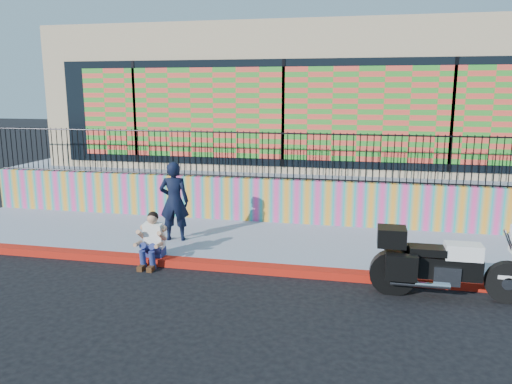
# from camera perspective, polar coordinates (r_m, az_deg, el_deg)

# --- Properties ---
(ground) EXTENTS (90.00, 90.00, 0.00)m
(ground) POSITION_cam_1_polar(r_m,az_deg,el_deg) (9.84, -0.94, -9.04)
(ground) COLOR black
(ground) RESTS_ON ground
(red_curb) EXTENTS (16.00, 0.30, 0.15)m
(red_curb) POSITION_cam_1_polar(r_m,az_deg,el_deg) (9.81, -0.94, -8.63)
(red_curb) COLOR #A71A0B
(red_curb) RESTS_ON ground
(sidewalk) EXTENTS (16.00, 3.00, 0.15)m
(sidewalk) POSITION_cam_1_polar(r_m,az_deg,el_deg) (11.34, 0.97, -5.81)
(sidewalk) COLOR gray
(sidewalk) RESTS_ON ground
(mural_wall) EXTENTS (16.00, 0.20, 1.10)m
(mural_wall) POSITION_cam_1_polar(r_m,az_deg,el_deg) (12.70, 2.39, -0.99)
(mural_wall) COLOR #ED3E8F
(mural_wall) RESTS_ON sidewalk
(metal_fence) EXTENTS (15.80, 0.04, 1.20)m
(metal_fence) POSITION_cam_1_polar(r_m,az_deg,el_deg) (12.49, 2.44, 4.16)
(metal_fence) COLOR black
(metal_fence) RESTS_ON mural_wall
(elevated_platform) EXTENTS (16.00, 10.00, 1.25)m
(elevated_platform) POSITION_cam_1_polar(r_m,az_deg,el_deg) (17.67, 5.24, 2.30)
(elevated_platform) COLOR gray
(elevated_platform) RESTS_ON ground
(storefront_building) EXTENTS (14.00, 8.06, 4.00)m
(storefront_building) POSITION_cam_1_polar(r_m,az_deg,el_deg) (17.22, 5.31, 10.83)
(storefront_building) COLOR tan
(storefront_building) RESTS_ON elevated_platform
(police_motorcycle) EXTENTS (2.54, 0.84, 1.58)m
(police_motorcycle) POSITION_cam_1_polar(r_m,az_deg,el_deg) (9.02, 20.99, -7.32)
(police_motorcycle) COLOR black
(police_motorcycle) RESTS_ON ground
(police_officer) EXTENTS (0.72, 0.54, 1.78)m
(police_officer) POSITION_cam_1_polar(r_m,az_deg,el_deg) (11.22, -9.33, -1.05)
(police_officer) COLOR black
(police_officer) RESTS_ON sidewalk
(seated_man) EXTENTS (0.54, 0.71, 1.06)m
(seated_man) POSITION_cam_1_polar(r_m,az_deg,el_deg) (10.19, -11.89, -5.88)
(seated_man) COLOR navy
(seated_man) RESTS_ON ground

